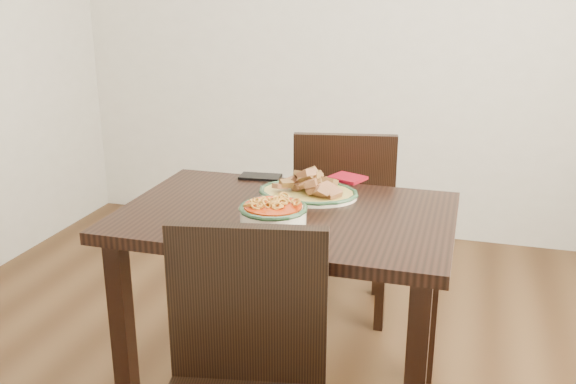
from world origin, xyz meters
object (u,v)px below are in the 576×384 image
(dining_table, at_px, (286,242))
(chair_near, at_px, (242,384))
(fish_plate, at_px, (308,184))
(smartphone, at_px, (260,177))
(noodle_bowl, at_px, (273,212))
(chair_far, at_px, (344,216))

(dining_table, bearing_deg, chair_near, -84.07)
(fish_plate, relative_size, smartphone, 2.23)
(smartphone, bearing_deg, noodle_bowl, -71.77)
(noodle_bowl, bearing_deg, smartphone, 113.18)
(fish_plate, distance_m, noodle_bowl, 0.31)
(chair_far, bearing_deg, noodle_bowl, 74.97)
(chair_far, relative_size, fish_plate, 2.54)
(dining_table, height_order, chair_far, chair_far)
(chair_near, height_order, smartphone, chair_near)
(chair_far, xyz_separation_m, smartphone, (-0.27, -0.34, 0.26))
(chair_far, height_order, noodle_bowl, chair_far)
(dining_table, xyz_separation_m, chair_far, (0.06, 0.68, -0.14))
(dining_table, relative_size, fish_plate, 3.13)
(chair_far, bearing_deg, smartphone, 41.67)
(fish_plate, xyz_separation_m, noodle_bowl, (-0.03, -0.31, -0.00))
(chair_far, xyz_separation_m, fish_plate, (-0.03, -0.50, 0.30))
(fish_plate, bearing_deg, chair_far, 86.38)
(noodle_bowl, bearing_deg, fish_plate, 83.96)
(chair_near, bearing_deg, dining_table, 85.15)
(chair_near, bearing_deg, noodle_bowl, 87.14)
(fish_plate, bearing_deg, noodle_bowl, -96.04)
(dining_table, relative_size, chair_far, 1.23)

